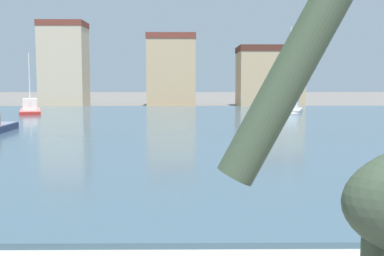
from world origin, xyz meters
TOP-DOWN VIEW (x-y plane):
  - harbor_water at (0.00, 35.05)m, footprint 86.30×53.52m
  - sailboat_red at (-14.60, 48.35)m, footprint 4.46×9.00m
  - sailboat_grey at (12.35, 48.10)m, footprint 4.05×6.94m
  - townhouse_corner_house at (-15.31, 65.15)m, footprint 6.17×5.20m
  - townhouse_wide_warehouse at (-0.47, 66.14)m, footprint 6.73×6.74m
  - townhouse_narrow_midrow at (12.90, 64.26)m, footprint 8.61×7.37m

SIDE VIEW (x-z plane):
  - harbor_water at x=0.00m, z-range 0.00..0.25m
  - sailboat_red at x=-14.60m, z-range -2.67..3.76m
  - sailboat_grey at x=12.35m, z-range -3.93..5.11m
  - townhouse_narrow_midrow at x=12.90m, z-range 0.01..8.24m
  - townhouse_wide_warehouse at x=-0.47m, z-range 0.01..10.00m
  - townhouse_corner_house at x=-15.31m, z-range 0.02..11.64m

